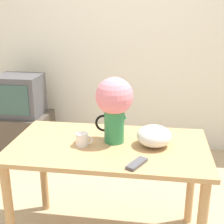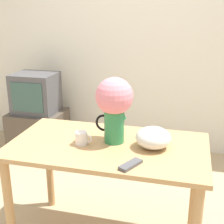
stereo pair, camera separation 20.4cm
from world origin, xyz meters
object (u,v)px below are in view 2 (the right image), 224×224
at_px(white_bowl, 153,138).
at_px(tv_set, 36,93).
at_px(coffee_mug, 82,138).
at_px(flower_vase, 114,103).

height_order(white_bowl, tv_set, tv_set).
relative_size(coffee_mug, tv_set, 0.24).
height_order(flower_vase, white_bowl, flower_vase).
bearing_deg(flower_vase, coffee_mug, -153.70).
xyz_separation_m(flower_vase, coffee_mug, (-0.20, -0.10, -0.23)).
bearing_deg(coffee_mug, white_bowl, 8.41).
height_order(flower_vase, coffee_mug, flower_vase).
height_order(flower_vase, tv_set, flower_vase).
bearing_deg(white_bowl, coffee_mug, -171.59).
xyz_separation_m(white_bowl, tv_set, (-1.49, 1.26, -0.13)).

